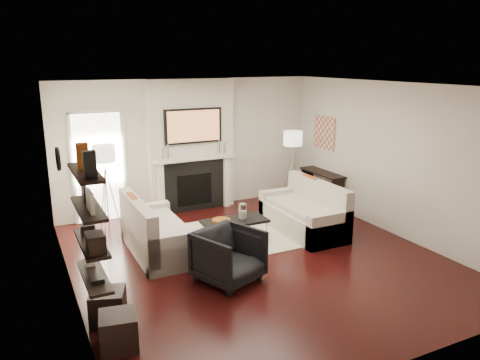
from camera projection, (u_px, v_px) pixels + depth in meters
name	position (u px, v px, depth m)	size (l,w,h in m)	color
room_envelope	(257.00, 176.00, 7.09)	(6.00, 6.00, 6.00)	black
chimney_breast	(191.00, 146.00, 9.59)	(1.80, 0.25, 2.70)	silver
fireplace_surround	(194.00, 186.00, 9.68)	(1.30, 0.02, 1.04)	black
firebox	(195.00, 190.00, 9.69)	(0.75, 0.02, 0.65)	black
mantel_pilaster_l	(161.00, 189.00, 9.34)	(0.12, 0.08, 1.10)	white
mantel_pilaster_r	(227.00, 181.00, 9.95)	(0.12, 0.08, 1.10)	white
mantel_shelf	(195.00, 158.00, 9.48)	(1.70, 0.18, 0.07)	white
tv_body	(193.00, 126.00, 9.34)	(1.20, 0.06, 0.70)	black
tv_screen	(194.00, 126.00, 9.31)	(1.10, 0.01, 0.62)	#BF723F
candlestick_l_tall	(168.00, 152.00, 9.21)	(0.04, 0.04, 0.30)	silver
candlestick_l_short	(162.00, 154.00, 9.16)	(0.04, 0.04, 0.24)	silver
candlestick_r_tall	(219.00, 147.00, 9.68)	(0.04, 0.04, 0.30)	silver
candlestick_r_short	(225.00, 148.00, 9.75)	(0.04, 0.04, 0.24)	silver
hallway_panel	(99.00, 168.00, 8.96)	(0.90, 0.02, 2.10)	white
door_trim_l	(73.00, 171.00, 8.74)	(0.06, 0.06, 2.16)	white
door_trim_r	(124.00, 166.00, 9.15)	(0.06, 0.06, 2.16)	white
door_trim_top	(95.00, 112.00, 8.68)	(1.02, 0.06, 0.06)	white
rug	(237.00, 235.00, 8.39)	(2.60, 2.00, 0.01)	beige
loveseat_left_base	(159.00, 240.00, 7.61)	(0.85, 1.80, 0.42)	#BFB3A7
loveseat_left_back	(138.00, 225.00, 7.39)	(0.18, 1.80, 0.80)	#BFB3A7
loveseat_left_arm_n	(175.00, 253.00, 6.88)	(0.85, 0.18, 0.60)	#BFB3A7
loveseat_left_arm_s	(146.00, 220.00, 8.29)	(0.85, 0.18, 0.60)	#BFB3A7
loveseat_left_cushion	(162.00, 225.00, 7.56)	(0.63, 1.44, 0.10)	#BFB3A7
pillow_left_orange	(133.00, 208.00, 7.59)	(0.10, 0.42, 0.42)	#974012
pillow_left_charcoal	(142.00, 219.00, 7.08)	(0.10, 0.40, 0.40)	black
loveseat_right_base	(302.00, 221.00, 8.54)	(0.85, 1.80, 0.42)	#BFB3A7
loveseat_right_back	(318.00, 202.00, 8.61)	(0.18, 1.80, 0.80)	#BFB3A7
loveseat_right_arm_n	(330.00, 230.00, 7.82)	(0.85, 0.18, 0.60)	#BFB3A7
loveseat_right_arm_s	(280.00, 204.00, 9.23)	(0.85, 0.18, 0.60)	#BFB3A7
loveseat_right_cushion	(301.00, 207.00, 8.46)	(0.63, 1.44, 0.10)	#BFB3A7
pillow_right_orange	(309.00, 187.00, 8.82)	(0.10, 0.42, 0.42)	#974012
pillow_right_charcoal	(329.00, 196.00, 8.30)	(0.10, 0.40, 0.40)	black
coffee_table	(235.00, 221.00, 7.95)	(1.10, 0.55, 0.04)	black
coffee_leg_nw	(213.00, 242.00, 7.60)	(0.02, 0.02, 0.38)	silver
coffee_leg_ne	(266.00, 232.00, 8.02)	(0.02, 0.02, 0.38)	silver
coffee_leg_sw	(203.00, 233.00, 7.98)	(0.02, 0.02, 0.38)	silver
coffee_leg_se	(254.00, 224.00, 8.41)	(0.02, 0.02, 0.38)	silver
hurricane_glass	(243.00, 211.00, 7.97)	(0.14, 0.14, 0.25)	white
hurricane_candle	(243.00, 215.00, 7.99)	(0.10, 0.10, 0.15)	white
copper_bowl	(221.00, 221.00, 7.83)	(0.31, 0.31, 0.05)	#B56B1E
armchair	(229.00, 254.00, 6.58)	(0.81, 0.76, 0.83)	black
lamp_left_post	(107.00, 199.00, 8.51)	(0.02, 0.02, 1.20)	silver
lamp_left_shade	(104.00, 153.00, 8.29)	(0.40, 0.40, 0.30)	white
lamp_left_leg_a	(113.00, 198.00, 8.55)	(0.02, 0.02, 1.25)	silver
lamp_left_leg_b	(103.00, 198.00, 8.56)	(0.02, 0.02, 1.25)	silver
lamp_left_leg_c	(105.00, 201.00, 8.40)	(0.02, 0.02, 1.25)	silver
lamp_right_post	(292.00, 177.00, 10.09)	(0.02, 0.02, 1.20)	silver
lamp_right_shade	(293.00, 138.00, 9.88)	(0.40, 0.40, 0.30)	white
lamp_right_leg_a	(296.00, 177.00, 10.14)	(0.02, 0.02, 1.25)	silver
lamp_right_leg_b	(287.00, 177.00, 10.15)	(0.02, 0.02, 1.25)	silver
lamp_right_leg_c	(292.00, 179.00, 9.99)	(0.02, 0.02, 1.25)	silver
console_top	(322.00, 173.00, 9.95)	(0.35, 1.20, 0.04)	black
console_leg_n	(337.00, 196.00, 9.57)	(0.30, 0.04, 0.71)	black
console_leg_s	(307.00, 184.00, 10.52)	(0.30, 0.04, 0.71)	black
wall_art	(325.00, 133.00, 9.99)	(0.03, 0.70, 0.70)	tan
shelf_bottom	(94.00, 276.00, 5.26)	(0.25, 1.00, 0.04)	black
shelf_lower	(91.00, 243.00, 5.16)	(0.25, 1.00, 0.04)	black
shelf_upper	(88.00, 208.00, 5.06)	(0.25, 1.00, 0.04)	black
shelf_top	(85.00, 173.00, 4.96)	(0.25, 1.00, 0.04)	black
decor_magfile_a	(90.00, 165.00, 4.61)	(0.12, 0.10, 0.28)	black
decor_magfile_b	(82.00, 156.00, 5.03)	(0.12, 0.10, 0.28)	#974012
decor_frame_a	(90.00, 201.00, 4.88)	(0.04, 0.30, 0.22)	white
decor_frame_b	(85.00, 194.00, 5.23)	(0.04, 0.22, 0.18)	black
decor_wine_rack	(96.00, 243.00, 4.86)	(0.18, 0.25, 0.20)	black
decor_box_small	(87.00, 229.00, 5.35)	(0.15, 0.12, 0.12)	black
decor_books	(97.00, 279.00, 5.10)	(0.14, 0.20, 0.05)	black
decor_box_tall	(90.00, 258.00, 5.47)	(0.10, 0.10, 0.18)	white
clock_rim	(58.00, 159.00, 6.62)	(0.34, 0.34, 0.04)	black
clock_face	(60.00, 159.00, 6.63)	(0.29, 0.29, 0.01)	white
ottoman_near	(108.00, 306.00, 5.59)	(0.40, 0.40, 0.40)	black
ottoman_far	(119.00, 331.00, 5.08)	(0.40, 0.40, 0.40)	black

